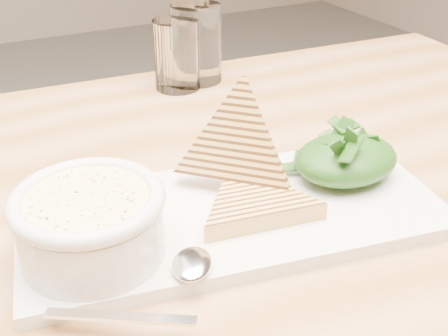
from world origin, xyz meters
name	(u,v)px	position (x,y,z in m)	size (l,w,h in m)	color
table_top	(245,193)	(0.05, -0.13, 0.71)	(1.11, 0.74, 0.04)	#B17D55
table_leg_br	(368,207)	(0.56, 0.19, 0.35)	(0.06, 0.06, 0.69)	#B17D55
platter	(233,214)	(0.00, -0.20, 0.74)	(0.41, 0.18, 0.01)	white
soup_bowl	(92,230)	(-0.14, -0.20, 0.77)	(0.12, 0.12, 0.05)	white
soup	(87,202)	(-0.14, -0.20, 0.80)	(0.10, 0.10, 0.01)	#FDE5A1
bowl_rim	(87,200)	(-0.14, -0.20, 0.80)	(0.13, 0.13, 0.01)	white
sandwich_flat	(254,203)	(0.02, -0.21, 0.75)	(0.14, 0.14, 0.02)	tan
sandwich_lean	(236,146)	(0.02, -0.16, 0.79)	(0.14, 0.14, 0.08)	tan
salad_base	(346,159)	(0.14, -0.20, 0.77)	(0.11, 0.09, 0.04)	black
arugula_pile	(346,155)	(0.14, -0.20, 0.77)	(0.11, 0.10, 0.05)	#295D18
spoon_bowl	(192,264)	(-0.07, -0.26, 0.75)	(0.03, 0.05, 0.01)	silver
spoon_handle	(121,317)	(-0.14, -0.29, 0.75)	(0.11, 0.01, 0.00)	silver
glass_near	(177,55)	(0.09, 0.15, 0.78)	(0.07, 0.07, 0.10)	white
glass_far	(197,44)	(0.13, 0.17, 0.79)	(0.08, 0.08, 0.12)	white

